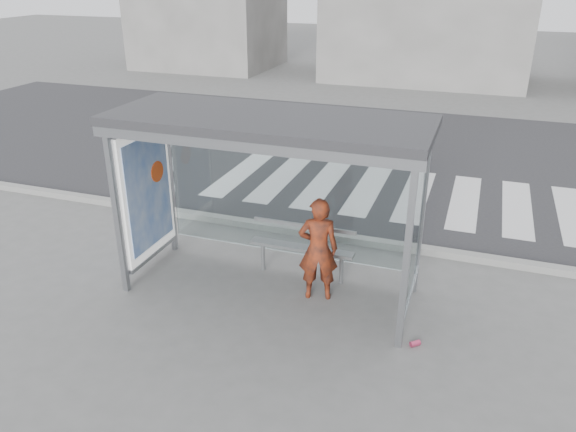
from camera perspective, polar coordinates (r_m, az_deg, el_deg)
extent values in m
plane|color=#5F5F5C|center=(8.37, -1.81, -7.55)|extent=(80.00, 80.00, 0.00)
cube|color=#29292B|center=(14.55, 8.23, 6.31)|extent=(30.00, 10.00, 0.01)
cube|color=gray|center=(9.96, 2.23, -1.69)|extent=(30.00, 0.18, 0.12)
cube|color=silver|center=(13.01, -4.95, 4.30)|extent=(0.55, 3.00, 0.00)
cube|color=silver|center=(12.65, -0.80, 3.81)|extent=(0.55, 3.00, 0.00)
cube|color=silver|center=(12.36, 3.56, 3.26)|extent=(0.55, 3.00, 0.00)
cube|color=silver|center=(12.14, 8.10, 2.68)|extent=(0.55, 3.00, 0.00)
cube|color=silver|center=(12.01, 12.76, 2.06)|extent=(0.55, 3.00, 0.00)
cube|color=silver|center=(11.96, 17.50, 1.41)|extent=(0.55, 3.00, 0.00)
cube|color=silver|center=(11.99, 22.24, 0.76)|extent=(0.55, 3.00, 0.00)
cube|color=silver|center=(12.11, 26.92, 0.11)|extent=(0.55, 3.00, 0.00)
cube|color=gray|center=(8.14, -17.00, 0.31)|extent=(0.08, 0.08, 2.50)
cube|color=gray|center=(6.73, 11.96, -4.26)|extent=(0.08, 0.08, 2.50)
cube|color=gray|center=(9.21, -12.02, 3.63)|extent=(0.08, 0.08, 2.50)
cube|color=gray|center=(7.99, 13.44, 0.28)|extent=(0.08, 0.08, 2.50)
cube|color=#2D2D30|center=(7.35, -2.07, 9.69)|extent=(4.25, 1.65, 0.12)
cube|color=gray|center=(6.71, -4.44, 7.23)|extent=(4.25, 0.06, 0.18)
cube|color=white|center=(8.37, -0.19, 2.44)|extent=(3.80, 0.02, 2.00)
cube|color=white|center=(8.65, -14.39, 2.38)|extent=(0.15, 1.25, 2.00)
cube|color=#3568C0|center=(8.60, -13.92, 2.32)|extent=(0.01, 1.10, 1.70)
cylinder|color=#DE4813|center=(8.70, -13.15, 4.42)|extent=(0.02, 0.32, 0.32)
cube|color=white|center=(7.34, 12.80, -1.44)|extent=(0.03, 1.25, 2.00)
cube|color=beige|center=(7.34, 12.69, -0.55)|extent=(0.03, 0.86, 1.16)
cube|color=slate|center=(24.83, 14.14, 19.07)|extent=(8.00, 5.00, 5.00)
imported|color=#C33D12|center=(7.85, 3.09, -3.40)|extent=(0.64, 0.51, 1.54)
cube|color=gray|center=(8.48, 1.37, -3.25)|extent=(1.62, 0.20, 0.04)
cylinder|color=gray|center=(8.79, -2.55, -4.12)|extent=(0.06, 0.06, 0.47)
cylinder|color=gray|center=(8.45, 5.42, -5.44)|extent=(0.06, 0.06, 0.47)
cube|color=gray|center=(8.44, 1.64, -1.01)|extent=(1.62, 0.04, 0.05)
cylinder|color=#E94470|center=(7.42, 12.78, -12.51)|extent=(0.15, 0.14, 0.07)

